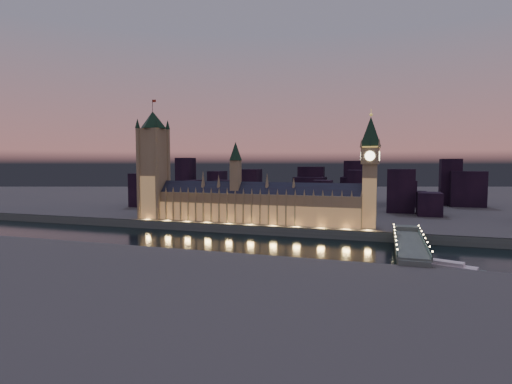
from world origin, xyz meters
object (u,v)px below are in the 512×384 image
(elizabeth_tower, at_px, (370,162))
(river_boat, at_px, (441,265))
(westminster_bridge, at_px, (409,247))
(palace_of_westminster, at_px, (254,203))
(victoria_tower, at_px, (153,160))

(elizabeth_tower, distance_m, river_boat, 124.71)
(westminster_bridge, bearing_deg, elizabeth_tower, 114.55)
(elizabeth_tower, bearing_deg, westminster_bridge, -65.45)
(palace_of_westminster, height_order, river_boat, palace_of_westminster)
(westminster_bridge, height_order, river_boat, westminster_bridge)
(westminster_bridge, distance_m, river_boat, 35.29)
(palace_of_westminster, relative_size, victoria_tower, 1.64)
(westminster_bridge, relative_size, river_boat, 2.28)
(elizabeth_tower, distance_m, westminster_bridge, 93.63)
(palace_of_westminster, distance_m, victoria_tower, 118.80)
(palace_of_westminster, distance_m, westminster_bridge, 153.07)
(elizabeth_tower, bearing_deg, palace_of_westminster, -179.91)
(victoria_tower, height_order, river_boat, victoria_tower)
(victoria_tower, bearing_deg, river_boat, -19.84)
(river_boat, bearing_deg, westminster_bridge, 119.91)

